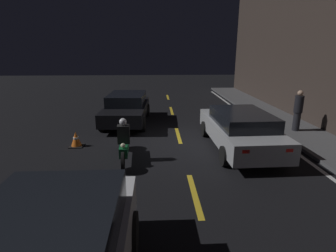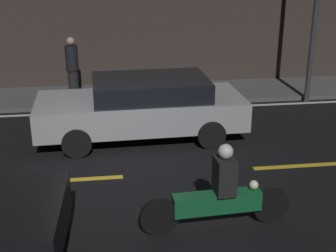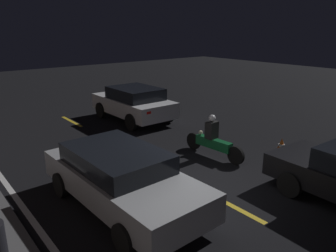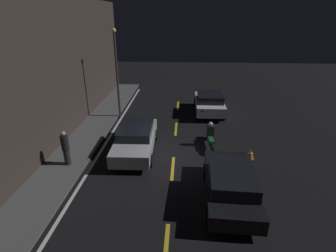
% 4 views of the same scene
% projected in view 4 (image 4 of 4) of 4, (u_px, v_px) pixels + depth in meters
% --- Properties ---
extents(ground_plane, '(56.00, 56.00, 0.00)m').
position_uv_depth(ground_plane, '(174.00, 157.00, 12.96)').
color(ground_plane, black).
extents(raised_curb, '(28.00, 2.03, 0.11)m').
position_uv_depth(raised_curb, '(74.00, 153.00, 13.22)').
color(raised_curb, '#4C4C4F').
rests_on(raised_curb, ground).
extents(building_front, '(28.00, 0.30, 7.51)m').
position_uv_depth(building_front, '(37.00, 81.00, 11.84)').
color(building_front, '#382D28').
rests_on(building_front, ground).
extents(lane_dash_b, '(2.00, 0.14, 0.01)m').
position_uv_depth(lane_dash_b, '(166.00, 248.00, 7.91)').
color(lane_dash_b, gold).
rests_on(lane_dash_b, ground).
extents(lane_dash_c, '(2.00, 0.14, 0.01)m').
position_uv_depth(lane_dash_c, '(173.00, 168.00, 12.04)').
color(lane_dash_c, gold).
rests_on(lane_dash_c, ground).
extents(lane_dash_d, '(2.00, 0.14, 0.01)m').
position_uv_depth(lane_dash_d, '(176.00, 129.00, 16.17)').
color(lane_dash_d, gold).
rests_on(lane_dash_d, ground).
extents(lane_dash_e, '(2.00, 0.14, 0.01)m').
position_uv_depth(lane_dash_e, '(178.00, 105.00, 20.30)').
color(lane_dash_e, gold).
rests_on(lane_dash_e, ground).
extents(lane_solid_kerb, '(25.20, 0.14, 0.01)m').
position_uv_depth(lane_solid_kerb, '(99.00, 155.00, 13.17)').
color(lane_solid_kerb, silver).
rests_on(lane_solid_kerb, ground).
extents(van_black, '(4.35, 2.07, 1.36)m').
position_uv_depth(van_black, '(231.00, 183.00, 9.74)').
color(van_black, black).
rests_on(van_black, ground).
extents(hatchback_silver, '(4.54, 2.04, 1.34)m').
position_uv_depth(hatchback_silver, '(136.00, 138.00, 13.30)').
color(hatchback_silver, '#9EA0A5').
rests_on(hatchback_silver, ground).
extents(sedan_white, '(4.09, 2.04, 1.48)m').
position_uv_depth(sedan_white, '(209.00, 102.00, 18.44)').
color(sedan_white, silver).
rests_on(sedan_white, ground).
extents(motorcycle, '(2.31, 0.38, 1.36)m').
position_uv_depth(motorcycle, '(210.00, 137.00, 13.86)').
color(motorcycle, black).
rests_on(motorcycle, ground).
extents(traffic_cone_near, '(0.47, 0.47, 0.54)m').
position_uv_depth(traffic_cone_near, '(250.00, 154.00, 12.70)').
color(traffic_cone_near, black).
rests_on(traffic_cone_near, ground).
extents(pedestrian, '(0.34, 0.34, 1.66)m').
position_uv_depth(pedestrian, '(66.00, 148.00, 11.84)').
color(pedestrian, black).
rests_on(pedestrian, raised_curb).
extents(street_lamp, '(0.28, 0.28, 5.76)m').
position_uv_depth(street_lamp, '(117.00, 70.00, 16.71)').
color(street_lamp, '#333338').
rests_on(street_lamp, ground).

